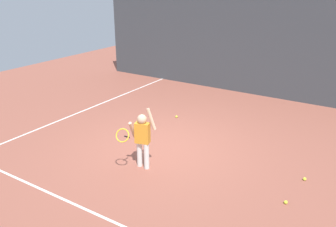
% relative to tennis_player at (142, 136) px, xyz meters
% --- Properties ---
extents(ground_plane, '(20.00, 20.00, 0.00)m').
position_rel_tennis_player_xyz_m(ground_plane, '(-0.17, 1.07, -0.73)').
color(ground_plane, brown).
extents(court_line_baseline, '(9.00, 0.05, 0.00)m').
position_rel_tennis_player_xyz_m(court_line_baseline, '(-0.17, -1.73, -0.72)').
color(court_line_baseline, white).
rests_on(court_line_baseline, ground).
extents(court_line_sideline, '(0.05, 9.00, 0.00)m').
position_rel_tennis_player_xyz_m(court_line_sideline, '(-3.60, 2.07, -0.72)').
color(court_line_sideline, white).
rests_on(court_line_sideline, ground).
extents(back_fence_windscreen, '(11.63, 0.08, 3.30)m').
position_rel_tennis_player_xyz_m(back_fence_windscreen, '(-0.17, 6.26, 0.92)').
color(back_fence_windscreen, '#383D42').
rests_on(back_fence_windscreen, ground).
extents(fence_post_0, '(0.09, 0.09, 3.45)m').
position_rel_tennis_player_xyz_m(fence_post_0, '(-5.84, 6.32, 1.00)').
color(fence_post_0, slate).
rests_on(fence_post_0, ground).
extents(fence_post_1, '(0.09, 0.09, 3.45)m').
position_rel_tennis_player_xyz_m(fence_post_1, '(-2.06, 6.32, 1.00)').
color(fence_post_1, slate).
rests_on(fence_post_1, ground).
extents(fence_post_2, '(0.09, 0.09, 3.45)m').
position_rel_tennis_player_xyz_m(fence_post_2, '(1.72, 6.32, 1.00)').
color(fence_post_2, slate).
rests_on(fence_post_2, ground).
extents(tennis_player, '(0.59, 0.71, 1.35)m').
position_rel_tennis_player_xyz_m(tennis_player, '(0.00, 0.00, 0.00)').
color(tennis_player, silver).
rests_on(tennis_player, ground).
extents(tennis_ball_0, '(0.07, 0.07, 0.07)m').
position_rel_tennis_player_xyz_m(tennis_ball_0, '(2.95, 0.32, -0.69)').
color(tennis_ball_0, '#CCE033').
rests_on(tennis_ball_0, ground).
extents(tennis_ball_1, '(0.07, 0.07, 0.07)m').
position_rel_tennis_player_xyz_m(tennis_ball_1, '(3.05, 1.32, -0.69)').
color(tennis_ball_1, '#CCE033').
rests_on(tennis_ball_1, ground).
extents(tennis_ball_3, '(0.07, 0.07, 0.07)m').
position_rel_tennis_player_xyz_m(tennis_ball_3, '(-0.89, 2.87, -0.69)').
color(tennis_ball_3, '#CCE033').
rests_on(tennis_ball_3, ground).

